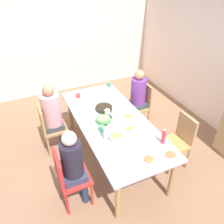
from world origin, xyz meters
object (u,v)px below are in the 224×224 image
(chair_1, at_px, (68,176))
(plate_3, at_px, (171,155))
(chair_2, at_px, (141,103))
(bottle_1, at_px, (106,133))
(bowl_1, at_px, (103,120))
(dining_table, at_px, (112,124))
(cup_1, at_px, (109,84))
(person_3, at_px, (53,113))
(plate_2, at_px, (149,160))
(serving_pan, at_px, (104,108))
(cup_3, at_px, (107,113))
(plate_0, at_px, (129,117))
(chair_3, at_px, (49,126))
(person_2, at_px, (138,95))
(bottle_0, at_px, (163,137))
(plate_1, at_px, (130,129))
(chair_0, at_px, (179,139))
(bowl_0, at_px, (117,137))
(person_1, at_px, (74,163))
(cup_0, at_px, (102,128))
(cup_2, at_px, (78,96))

(chair_1, xyz_separation_m, plate_3, (0.43, 1.24, 0.26))
(chair_2, height_order, bottle_1, bottle_1)
(chair_1, height_order, bowl_1, chair_1)
(dining_table, distance_m, cup_1, 1.16)
(person_3, xyz_separation_m, plate_2, (1.55, 0.85, 0.02))
(plate_3, relative_size, bowl_1, 1.12)
(serving_pan, xyz_separation_m, cup_3, (0.16, -0.01, 0.02))
(dining_table, relative_size, chair_2, 2.59)
(plate_0, relative_size, cup_3, 1.97)
(chair_3, xyz_separation_m, serving_pan, (0.27, 0.89, 0.27))
(serving_pan, bearing_deg, plate_3, 14.65)
(plate_0, xyz_separation_m, plate_2, (0.92, -0.21, -0.00))
(bowl_1, bearing_deg, chair_2, 119.34)
(dining_table, height_order, bowl_1, bowl_1)
(person_2, bearing_deg, bowl_1, -58.33)
(person_2, bearing_deg, chair_2, 90.00)
(cup_3, bearing_deg, serving_pan, 174.99)
(bottle_1, bearing_deg, bottle_0, 60.31)
(chair_1, height_order, plate_0, chair_1)
(bowl_1, bearing_deg, plate_1, 40.63)
(chair_3, distance_m, plate_2, 1.83)
(plate_3, xyz_separation_m, cup_3, (-1.17, -0.36, 0.03))
(chair_0, bearing_deg, cup_1, -164.47)
(plate_3, bearing_deg, person_2, 164.46)
(chair_2, bearing_deg, plate_3, -18.53)
(chair_2, distance_m, bowl_0, 1.48)
(plate_1, bearing_deg, plate_3, 16.71)
(chair_0, height_order, chair_3, same)
(person_3, distance_m, bowl_0, 1.23)
(cup_1, bearing_deg, bowl_1, -28.18)
(person_1, bearing_deg, person_2, 126.27)
(dining_table, distance_m, bottle_1, 0.50)
(chair_2, bearing_deg, cup_0, -56.08)
(person_3, distance_m, plate_1, 1.31)
(person_3, bearing_deg, chair_1, -4.39)
(cup_1, bearing_deg, plate_1, -11.58)
(person_2, bearing_deg, cup_2, -106.49)
(chair_3, relative_size, cup_0, 7.86)
(cup_0, bearing_deg, plate_1, 69.91)
(cup_2, xyz_separation_m, cup_3, (0.74, 0.25, 0.01))
(chair_2, xyz_separation_m, person_2, (0.00, -0.09, 0.21))
(person_2, distance_m, plate_2, 1.72)
(cup_0, bearing_deg, cup_1, 151.50)
(cup_0, bearing_deg, plate_2, 21.16)
(bowl_0, xyz_separation_m, bottle_1, (-0.07, -0.13, 0.08))
(plate_3, height_order, cup_0, cup_0)
(serving_pan, distance_m, bottle_0, 1.16)
(bowl_1, bearing_deg, dining_table, 87.45)
(plate_1, relative_size, bowl_0, 1.15)
(serving_pan, bearing_deg, plate_0, 36.55)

